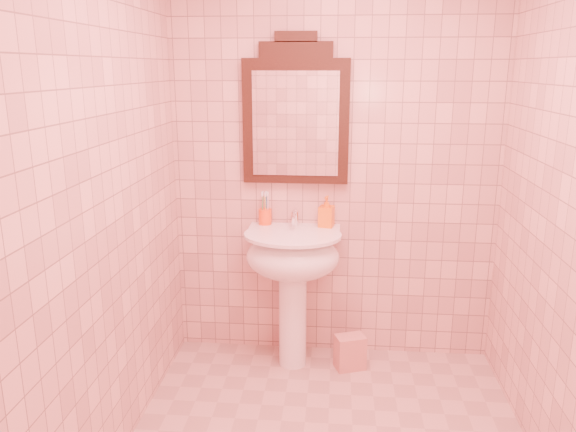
# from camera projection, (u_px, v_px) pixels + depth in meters

# --- Properties ---
(back_wall) EXTENTS (2.00, 0.02, 2.50)m
(back_wall) POSITION_uv_depth(u_px,v_px,m) (335.00, 163.00, 3.43)
(back_wall) COLOR beige
(back_wall) RESTS_ON floor
(pedestal_sink) EXTENTS (0.58, 0.58, 0.86)m
(pedestal_sink) POSITION_uv_depth(u_px,v_px,m) (293.00, 265.00, 3.38)
(pedestal_sink) COLOR white
(pedestal_sink) RESTS_ON floor
(faucet) EXTENTS (0.04, 0.16, 0.11)m
(faucet) POSITION_uv_depth(u_px,v_px,m) (295.00, 218.00, 3.44)
(faucet) COLOR white
(faucet) RESTS_ON pedestal_sink
(mirror) EXTENTS (0.64, 0.06, 0.89)m
(mirror) POSITION_uv_depth(u_px,v_px,m) (296.00, 115.00, 3.35)
(mirror) COLOR black
(mirror) RESTS_ON back_wall
(toothbrush_cup) EXTENTS (0.08, 0.08, 0.18)m
(toothbrush_cup) POSITION_uv_depth(u_px,v_px,m) (265.00, 216.00, 3.50)
(toothbrush_cup) COLOR #FF4C15
(toothbrush_cup) RESTS_ON pedestal_sink
(soap_dispenser) EXTENTS (0.10, 0.11, 0.19)m
(soap_dispenser) POSITION_uv_depth(u_px,v_px,m) (326.00, 212.00, 3.44)
(soap_dispenser) COLOR orange
(soap_dispenser) RESTS_ON pedestal_sink
(towel) EXTENTS (0.21, 0.17, 0.22)m
(towel) POSITION_uv_depth(u_px,v_px,m) (350.00, 352.00, 3.48)
(towel) COLOR tan
(towel) RESTS_ON floor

